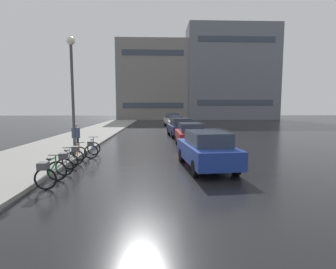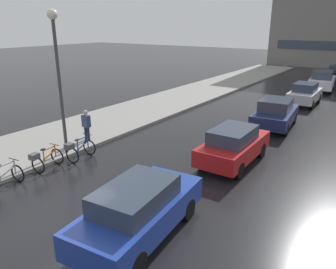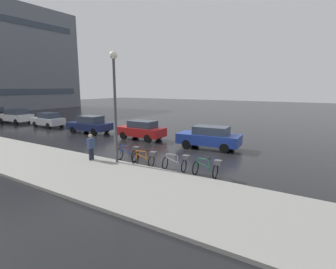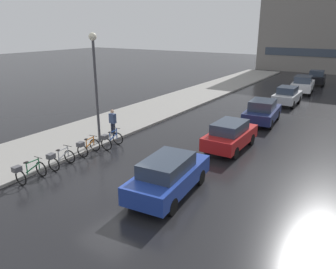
{
  "view_description": "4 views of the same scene",
  "coord_description": "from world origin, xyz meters",
  "px_view_note": "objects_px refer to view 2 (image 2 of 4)",
  "views": [
    {
      "loc": [
        0.41,
        -10.15,
        2.61
      ],
      "look_at": [
        0.97,
        5.26,
        0.97
      ],
      "focal_mm": 28.0,
      "sensor_mm": 36.0,
      "label": 1
    },
    {
      "loc": [
        7.43,
        -5.1,
        5.54
      ],
      "look_at": [
        0.15,
        5.44,
        1.19
      ],
      "focal_mm": 35.0,
      "sensor_mm": 36.0,
      "label": 2
    },
    {
      "loc": [
        -14.29,
        -6.46,
        4.24
      ],
      "look_at": [
        -0.39,
        2.38,
        1.27
      ],
      "focal_mm": 28.0,
      "sensor_mm": 36.0,
      "label": 3
    },
    {
      "loc": [
        8.78,
        -9.08,
        6.36
      ],
      "look_at": [
        0.31,
        3.99,
        1.22
      ],
      "focal_mm": 35.0,
      "sensor_mm": 36.0,
      "label": 4
    }
  ],
  "objects_px": {
    "car_blue": "(139,210)",
    "car_white": "(322,80)",
    "bicycle_second": "(0,177)",
    "car_red": "(233,145)",
    "car_navy": "(275,113)",
    "pedestrian": "(86,125)",
    "streetlamp": "(57,63)",
    "bicycle_farthest": "(78,149)",
    "car_silver": "(305,94)",
    "bicycle_third": "(45,159)"
  },
  "relations": [
    {
      "from": "car_red",
      "to": "pedestrian",
      "type": "height_order",
      "value": "pedestrian"
    },
    {
      "from": "bicycle_third",
      "to": "bicycle_farthest",
      "type": "height_order",
      "value": "bicycle_farthest"
    },
    {
      "from": "car_blue",
      "to": "car_silver",
      "type": "relative_size",
      "value": 1.17
    },
    {
      "from": "bicycle_farthest",
      "to": "car_silver",
      "type": "height_order",
      "value": "car_silver"
    },
    {
      "from": "bicycle_second",
      "to": "car_red",
      "type": "bearing_deg",
      "value": 49.98
    },
    {
      "from": "bicycle_second",
      "to": "car_blue",
      "type": "height_order",
      "value": "car_blue"
    },
    {
      "from": "bicycle_second",
      "to": "car_white",
      "type": "height_order",
      "value": "car_white"
    },
    {
      "from": "car_red",
      "to": "car_white",
      "type": "distance_m",
      "value": 19.02
    },
    {
      "from": "car_blue",
      "to": "streetlamp",
      "type": "xyz_separation_m",
      "value": [
        -6.39,
        2.72,
        3.21
      ]
    },
    {
      "from": "bicycle_third",
      "to": "car_red",
      "type": "distance_m",
      "value": 7.61
    },
    {
      "from": "car_navy",
      "to": "car_white",
      "type": "relative_size",
      "value": 0.95
    },
    {
      "from": "car_white",
      "to": "pedestrian",
      "type": "relative_size",
      "value": 2.75
    },
    {
      "from": "pedestrian",
      "to": "bicycle_farthest",
      "type": "bearing_deg",
      "value": -51.71
    },
    {
      "from": "streetlamp",
      "to": "bicycle_farthest",
      "type": "bearing_deg",
      "value": -6.27
    },
    {
      "from": "car_navy",
      "to": "streetlamp",
      "type": "bearing_deg",
      "value": -123.92
    },
    {
      "from": "car_blue",
      "to": "car_white",
      "type": "height_order",
      "value": "car_white"
    },
    {
      "from": "car_red",
      "to": "car_navy",
      "type": "bearing_deg",
      "value": 91.48
    },
    {
      "from": "bicycle_farthest",
      "to": "car_navy",
      "type": "bearing_deg",
      "value": 60.41
    },
    {
      "from": "bicycle_third",
      "to": "bicycle_farthest",
      "type": "distance_m",
      "value": 1.47
    },
    {
      "from": "bicycle_third",
      "to": "car_silver",
      "type": "height_order",
      "value": "car_silver"
    },
    {
      "from": "car_navy",
      "to": "bicycle_third",
      "type": "bearing_deg",
      "value": -117.57
    },
    {
      "from": "car_navy",
      "to": "bicycle_farthest",
      "type": "bearing_deg",
      "value": -119.59
    },
    {
      "from": "car_white",
      "to": "bicycle_second",
      "type": "bearing_deg",
      "value": -102.07
    },
    {
      "from": "car_white",
      "to": "pedestrian",
      "type": "distance_m",
      "value": 21.81
    },
    {
      "from": "car_blue",
      "to": "car_white",
      "type": "distance_m",
      "value": 25.07
    },
    {
      "from": "car_blue",
      "to": "car_white",
      "type": "xyz_separation_m",
      "value": [
        -0.12,
        25.07,
        0.05
      ]
    },
    {
      "from": "car_navy",
      "to": "streetlamp",
      "type": "relative_size",
      "value": 0.71
    },
    {
      "from": "pedestrian",
      "to": "car_silver",
      "type": "bearing_deg",
      "value": 64.87
    },
    {
      "from": "bicycle_third",
      "to": "pedestrian",
      "type": "height_order",
      "value": "pedestrian"
    },
    {
      "from": "car_white",
      "to": "streetlamp",
      "type": "relative_size",
      "value": 0.74
    },
    {
      "from": "car_navy",
      "to": "car_red",
      "type": "bearing_deg",
      "value": -88.52
    },
    {
      "from": "car_navy",
      "to": "streetlamp",
      "type": "distance_m",
      "value": 11.71
    },
    {
      "from": "bicycle_second",
      "to": "bicycle_farthest",
      "type": "xyz_separation_m",
      "value": [
        0.16,
        3.33,
        0.0
      ]
    },
    {
      "from": "pedestrian",
      "to": "streetlamp",
      "type": "relative_size",
      "value": 0.27
    },
    {
      "from": "car_navy",
      "to": "pedestrian",
      "type": "bearing_deg",
      "value": -130.83
    },
    {
      "from": "bicycle_farthest",
      "to": "car_red",
      "type": "xyz_separation_m",
      "value": [
        5.52,
        3.44,
        0.31
      ]
    },
    {
      "from": "bicycle_second",
      "to": "car_red",
      "type": "xyz_separation_m",
      "value": [
        5.68,
        6.77,
        0.31
      ]
    },
    {
      "from": "bicycle_third",
      "to": "car_blue",
      "type": "height_order",
      "value": "car_blue"
    },
    {
      "from": "bicycle_third",
      "to": "streetlamp",
      "type": "distance_m",
      "value": 3.91
    },
    {
      "from": "car_blue",
      "to": "streetlamp",
      "type": "relative_size",
      "value": 0.74
    },
    {
      "from": "pedestrian",
      "to": "car_white",
      "type": "bearing_deg",
      "value": 72.15
    },
    {
      "from": "bicycle_third",
      "to": "streetlamp",
      "type": "xyz_separation_m",
      "value": [
        -0.6,
        1.54,
        3.55
      ]
    },
    {
      "from": "car_navy",
      "to": "streetlamp",
      "type": "xyz_separation_m",
      "value": [
        -6.28,
        -9.35,
        3.22
      ]
    },
    {
      "from": "car_silver",
      "to": "car_white",
      "type": "xyz_separation_m",
      "value": [
        -0.06,
        6.39,
        0.07
      ]
    },
    {
      "from": "bicycle_farthest",
      "to": "streetlamp",
      "type": "bearing_deg",
      "value": 173.73
    },
    {
      "from": "pedestrian",
      "to": "streetlamp",
      "type": "height_order",
      "value": "streetlamp"
    },
    {
      "from": "pedestrian",
      "to": "bicycle_third",
      "type": "bearing_deg",
      "value": -71.99
    },
    {
      "from": "car_navy",
      "to": "car_silver",
      "type": "relative_size",
      "value": 1.13
    },
    {
      "from": "bicycle_farthest",
      "to": "car_white",
      "type": "height_order",
      "value": "car_white"
    },
    {
      "from": "car_blue",
      "to": "streetlamp",
      "type": "bearing_deg",
      "value": 156.94
    }
  ]
}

